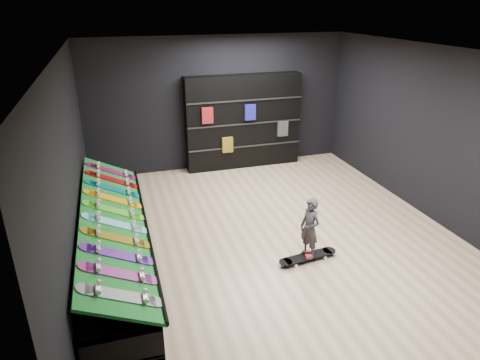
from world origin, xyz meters
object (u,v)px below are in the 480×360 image
object	(u,v)px
back_shelving	(243,122)
display_rack	(114,246)
floor_skateboard	(308,258)
child	(309,239)

from	to	relation	value
back_shelving	display_rack	bearing A→B (deg)	-132.90
floor_skateboard	child	distance (m)	0.33
child	back_shelving	bearing A→B (deg)	156.98
floor_skateboard	back_shelving	bearing A→B (deg)	79.06
display_rack	floor_skateboard	xyz separation A→B (m)	(2.81, -0.87, -0.20)
back_shelving	floor_skateboard	size ratio (longest dim) A/B	2.75
floor_skateboard	child	bearing A→B (deg)	172.88
back_shelving	floor_skateboard	world-z (taller)	back_shelving
display_rack	floor_skateboard	distance (m)	2.95
display_rack	child	xyz separation A→B (m)	(2.81, -0.87, 0.12)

